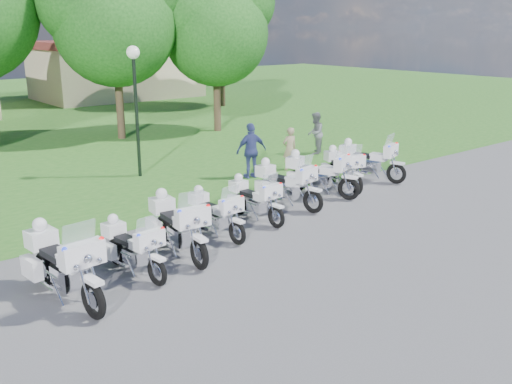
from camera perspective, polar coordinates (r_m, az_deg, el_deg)
ground at (r=13.56m, az=0.17°, el=-5.64°), size 100.00×100.00×0.00m
motorcycle_0 at (r=11.47m, az=-18.81°, el=-6.76°), size 1.03×2.63×1.76m
motorcycle_1 at (r=12.32m, az=-12.35°, el=-5.36°), size 0.84×2.12×1.42m
motorcycle_2 at (r=13.12m, az=-7.90°, el=-3.26°), size 0.96×2.52×1.69m
motorcycle_3 at (r=14.25m, az=-4.17°, el=-2.05°), size 0.74×2.11×1.42m
motorcycle_4 at (r=15.35m, az=-0.19°, el=-0.66°), size 0.72×2.12×1.42m
motorcycle_5 at (r=16.54m, az=2.93°, el=0.87°), size 1.04×2.40×1.62m
motorcycle_6 at (r=17.70m, az=6.17°, el=1.89°), size 1.37×2.37×1.67m
motorcycle_7 at (r=18.74m, az=8.64°, el=2.42°), size 1.21×2.21×1.54m
motorcycle_8 at (r=19.84m, az=11.14°, el=3.20°), size 1.26×2.39×1.65m
lamp_post at (r=19.90m, az=-12.04°, el=10.92°), size 0.44×0.44×4.46m
tree_2 at (r=27.24m, az=-14.17°, el=16.96°), size 6.39×5.45×8.52m
tree_3 at (r=28.61m, az=-4.18°, el=16.53°), size 5.95×5.07×7.93m
tree_4 at (r=38.05m, az=-3.59°, el=17.16°), size 6.49×5.54×8.65m
building_east at (r=44.15m, az=-13.76°, el=11.85°), size 11.44×7.28×4.10m
bystander_a at (r=20.79m, az=3.38°, el=4.32°), size 0.63×0.46×1.57m
bystander_b at (r=23.58m, az=5.95°, el=5.85°), size 1.05×1.01×1.71m
bystander_c at (r=19.59m, az=-0.47°, el=4.13°), size 1.19×0.67×1.91m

